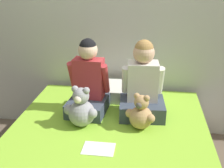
{
  "coord_description": "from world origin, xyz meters",
  "views": [
    {
      "loc": [
        0.27,
        -1.54,
        1.58
      ],
      "look_at": [
        0.0,
        0.41,
        0.76
      ],
      "focal_mm": 45.0,
      "sensor_mm": 36.0,
      "label": 1
    }
  ],
  "objects_px": {
    "child_on_left": "(88,84)",
    "teddy_bear_held_by_left_child": "(81,109)",
    "child_on_right": "(143,86)",
    "pillow_at_headboard": "(118,91)",
    "sign_card": "(99,149)",
    "teddy_bear_held_by_right_child": "(141,114)"
  },
  "relations": [
    {
      "from": "child_on_left",
      "to": "sign_card",
      "type": "distance_m",
      "value": 0.6
    },
    {
      "from": "child_on_left",
      "to": "teddy_bear_held_by_left_child",
      "type": "relative_size",
      "value": 1.91
    },
    {
      "from": "pillow_at_headboard",
      "to": "sign_card",
      "type": "distance_m",
      "value": 0.83
    },
    {
      "from": "child_on_left",
      "to": "teddy_bear_held_by_left_child",
      "type": "bearing_deg",
      "value": -86.07
    },
    {
      "from": "teddy_bear_held_by_right_child",
      "to": "pillow_at_headboard",
      "type": "distance_m",
      "value": 0.58
    },
    {
      "from": "child_on_left",
      "to": "teddy_bear_held_by_left_child",
      "type": "xyz_separation_m",
      "value": [
        -0.0,
        -0.24,
        -0.11
      ]
    },
    {
      "from": "pillow_at_headboard",
      "to": "child_on_left",
      "type": "bearing_deg",
      "value": -124.32
    },
    {
      "from": "child_on_right",
      "to": "teddy_bear_held_by_left_child",
      "type": "height_order",
      "value": "child_on_right"
    },
    {
      "from": "child_on_left",
      "to": "child_on_right",
      "type": "height_order",
      "value": "child_on_right"
    },
    {
      "from": "child_on_left",
      "to": "child_on_right",
      "type": "bearing_deg",
      "value": 4.22
    },
    {
      "from": "teddy_bear_held_by_left_child",
      "to": "teddy_bear_held_by_right_child",
      "type": "xyz_separation_m",
      "value": [
        0.44,
        0.02,
        -0.02
      ]
    },
    {
      "from": "child_on_left",
      "to": "pillow_at_headboard",
      "type": "bearing_deg",
      "value": 60.29
    },
    {
      "from": "teddy_bear_held_by_left_child",
      "to": "sign_card",
      "type": "bearing_deg",
      "value": -46.99
    },
    {
      "from": "teddy_bear_held_by_right_child",
      "to": "sign_card",
      "type": "distance_m",
      "value": 0.41
    },
    {
      "from": "teddy_bear_held_by_left_child",
      "to": "teddy_bear_held_by_right_child",
      "type": "height_order",
      "value": "teddy_bear_held_by_left_child"
    },
    {
      "from": "pillow_at_headboard",
      "to": "teddy_bear_held_by_right_child",
      "type": "bearing_deg",
      "value": -66.08
    },
    {
      "from": "pillow_at_headboard",
      "to": "teddy_bear_held_by_left_child",
      "type": "bearing_deg",
      "value": -110.82
    },
    {
      "from": "child_on_left",
      "to": "sign_card",
      "type": "bearing_deg",
      "value": -67.01
    },
    {
      "from": "teddy_bear_held_by_right_child",
      "to": "child_on_left",
      "type": "bearing_deg",
      "value": 174.27
    },
    {
      "from": "teddy_bear_held_by_left_child",
      "to": "sign_card",
      "type": "xyz_separation_m",
      "value": [
        0.18,
        -0.28,
        -0.13
      ]
    },
    {
      "from": "teddy_bear_held_by_left_child",
      "to": "pillow_at_headboard",
      "type": "distance_m",
      "value": 0.59
    },
    {
      "from": "child_on_right",
      "to": "pillow_at_headboard",
      "type": "height_order",
      "value": "child_on_right"
    }
  ]
}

